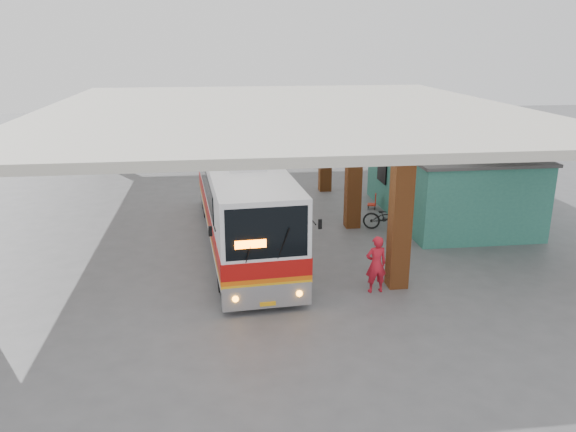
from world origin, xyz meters
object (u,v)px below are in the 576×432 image
(coach_bus, at_px, (241,199))
(red_chair, at_px, (374,202))
(motorcycle, at_px, (389,217))
(pedestrian, at_px, (376,264))

(coach_bus, height_order, red_chair, coach_bus)
(motorcycle, relative_size, pedestrian, 1.14)
(motorcycle, distance_m, pedestrian, 6.13)
(coach_bus, height_order, motorcycle, coach_bus)
(pedestrian, xyz_separation_m, red_chair, (2.40, 8.71, -0.58))
(motorcycle, bearing_deg, red_chair, 14.49)
(pedestrian, bearing_deg, red_chair, -109.73)
(coach_bus, bearing_deg, red_chair, 27.07)
(motorcycle, relative_size, red_chair, 2.88)
(motorcycle, bearing_deg, coach_bus, 116.23)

